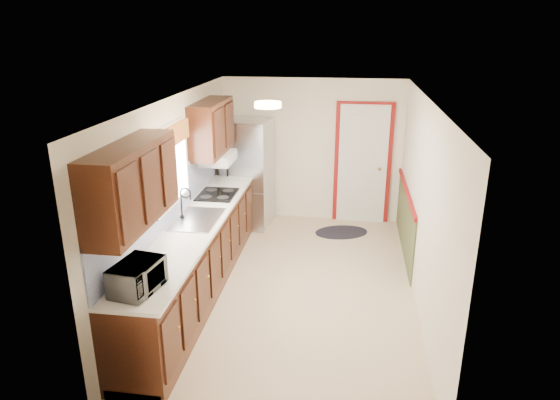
% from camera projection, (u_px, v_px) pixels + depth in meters
% --- Properties ---
extents(room_shell, '(3.20, 5.20, 2.52)m').
position_uv_depth(room_shell, '(296.00, 199.00, 6.06)').
color(room_shell, '#CCB390').
rests_on(room_shell, ground).
extents(kitchen_run, '(0.63, 4.00, 2.20)m').
position_uv_depth(kitchen_run, '(192.00, 232.00, 6.08)').
color(kitchen_run, '#38170C').
rests_on(kitchen_run, ground).
extents(back_wall_trim, '(1.12, 2.30, 2.08)m').
position_uv_depth(back_wall_trim, '(371.00, 176.00, 8.09)').
color(back_wall_trim, maroon).
rests_on(back_wall_trim, ground).
extents(ceiling_fixture, '(0.30, 0.30, 0.06)m').
position_uv_depth(ceiling_fixture, '(268.00, 105.00, 5.53)').
color(ceiling_fixture, '#FFD88C').
rests_on(ceiling_fixture, room_shell).
extents(microwave, '(0.35, 0.53, 0.33)m').
position_uv_depth(microwave, '(137.00, 274.00, 4.43)').
color(microwave, white).
rests_on(microwave, kitchen_run).
extents(refrigerator, '(0.81, 0.78, 1.78)m').
position_uv_depth(refrigerator, '(248.00, 173.00, 8.21)').
color(refrigerator, '#B7B7BC').
rests_on(refrigerator, ground).
extents(rug, '(0.99, 0.79, 0.01)m').
position_uv_depth(rug, '(341.00, 232.00, 8.13)').
color(rug, black).
rests_on(rug, ground).
extents(cooktop, '(0.51, 0.61, 0.02)m').
position_uv_depth(cooktop, '(217.00, 194.00, 7.00)').
color(cooktop, black).
rests_on(cooktop, kitchen_run).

